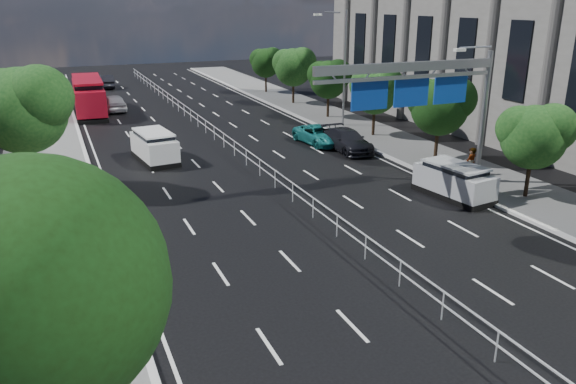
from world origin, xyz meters
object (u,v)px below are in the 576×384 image
red_bus (88,95)px  parked_car_teal (319,135)px  overhead_gantry (426,86)px  pedestrian_a (471,164)px  pedestrian_b (470,161)px  white_minivan (154,146)px  silver_minivan (454,181)px  near_car_dark (107,82)px  near_car_silver (114,103)px  parked_car_dark (347,140)px  toilet_sign (62,292)px

red_bus → parked_car_teal: (14.00, -18.42, -0.99)m
overhead_gantry → pedestrian_a: (3.62, 0.23, -4.53)m
parked_car_teal → pedestrian_b: size_ratio=3.03×
white_minivan → pedestrian_a: (15.36, -11.28, 0.13)m
parked_car_teal → pedestrian_a: bearing=-76.3°
red_bus → silver_minivan: 34.93m
near_car_dark → near_car_silver: bearing=89.0°
near_car_dark → red_bus: bearing=81.3°
silver_minivan → pedestrian_b: (3.17, 2.58, 0.03)m
near_car_dark → parked_car_teal: 35.50m
parked_car_dark → pedestrian_b: (3.68, -7.90, 0.19)m
pedestrian_a → pedestrian_b: 1.22m
white_minivan → red_bus: 18.60m
pedestrian_b → parked_car_dark: bearing=-62.7°
red_bus → silver_minivan: bearing=-61.9°
near_car_dark → pedestrian_b: (15.55, -44.09, 0.18)m
white_minivan → pedestrian_a: size_ratio=2.48×
overhead_gantry → white_minivan: (-11.74, 11.50, -4.66)m
pedestrian_a → silver_minivan: bearing=18.8°
toilet_sign → parked_car_teal: bearing=51.0°
parked_car_teal → near_car_dark: bearing=102.8°
white_minivan → parked_car_teal: bearing=-6.6°
toilet_sign → overhead_gantry: overhead_gantry is taller
overhead_gantry → near_car_silver: (-12.12, 30.05, -4.84)m
near_car_dark → pedestrian_a: (14.80, -45.05, 0.35)m
parked_car_teal → pedestrian_b: pedestrian_b is taller
red_bus → near_car_dark: 15.68m
overhead_gantry → parked_car_teal: overhead_gantry is taller
near_car_dark → parked_car_teal: size_ratio=0.95×
white_minivan → pedestrian_a: 19.06m
toilet_sign → red_bus: bearing=85.1°
overhead_gantry → red_bus: size_ratio=0.97×
overhead_gantry → red_bus: bearing=115.4°
white_minivan → silver_minivan: white_minivan is taller
red_bus → silver_minivan: red_bus is taller
white_minivan → pedestrian_a: bearing=-42.9°
near_car_dark → parked_car_dark: (11.88, -36.20, -0.01)m
red_bus → parked_car_teal: size_ratio=2.28×
parked_car_teal → near_car_silver: bearing=117.5°
silver_minivan → parked_car_teal: size_ratio=0.97×
near_car_silver → parked_car_teal: size_ratio=0.97×
silver_minivan → pedestrian_a: pedestrian_a is taller
parked_car_dark → pedestrian_a: bearing=-71.0°
toilet_sign → parked_car_dark: size_ratio=0.88×
pedestrian_b → parked_car_teal: bearing=-63.7°
white_minivan → pedestrian_a: pedestrian_a is taller
red_bus → parked_car_dark: red_bus is taller
white_minivan → silver_minivan: 18.27m
toilet_sign → silver_minivan: (18.89, 8.66, -2.07)m
red_bus → near_car_silver: size_ratio=2.34×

